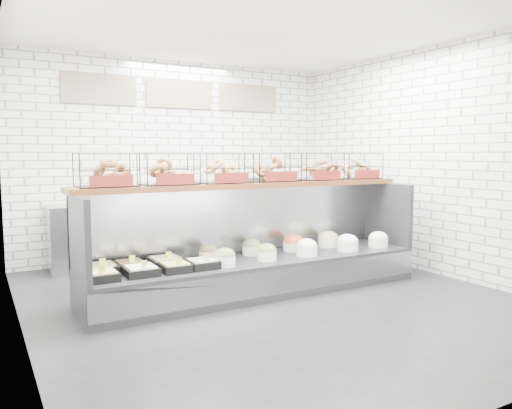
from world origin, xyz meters
TOP-DOWN VIEW (x-y plane):
  - ground at (0.00, 0.00)m, footprint 5.50×5.50m
  - room_shell at (0.00, 0.60)m, footprint 5.02×5.51m
  - display_case at (-0.01, 0.34)m, footprint 4.00×0.90m
  - bagel_shelf at (0.00, 0.52)m, footprint 4.10×0.50m
  - prep_counter at (-0.01, 2.43)m, footprint 4.00×0.60m

SIDE VIEW (x-z plane):
  - ground at x=0.00m, z-range 0.00..0.00m
  - display_case at x=-0.01m, z-range -0.27..0.93m
  - prep_counter at x=-0.01m, z-range -0.13..1.07m
  - bagel_shelf at x=0.00m, z-range 1.19..1.59m
  - room_shell at x=0.00m, z-range 0.55..3.56m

